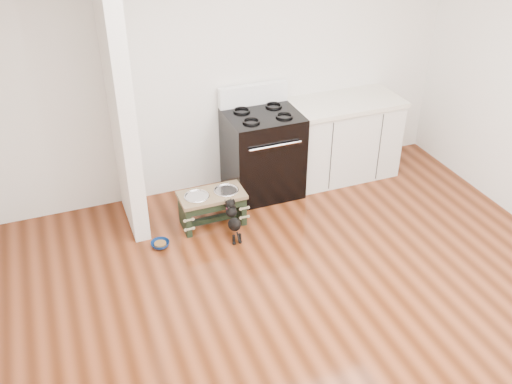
# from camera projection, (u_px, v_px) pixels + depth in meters

# --- Properties ---
(ground) EXTENTS (5.00, 5.00, 0.00)m
(ground) POSITION_uv_depth(u_px,v_px,m) (333.00, 328.00, 4.56)
(ground) COLOR #441D0C
(ground) RESTS_ON ground
(room_shell) EXTENTS (5.00, 5.00, 5.00)m
(room_shell) POSITION_uv_depth(u_px,v_px,m) (350.00, 148.00, 3.70)
(room_shell) COLOR silver
(room_shell) RESTS_ON ground
(partition_wall) EXTENTS (0.15, 0.80, 2.70)m
(partition_wall) POSITION_uv_depth(u_px,v_px,m) (119.00, 96.00, 5.15)
(partition_wall) COLOR silver
(partition_wall) RESTS_ON ground
(oven_range) EXTENTS (0.76, 0.69, 1.14)m
(oven_range) POSITION_uv_depth(u_px,v_px,m) (262.00, 152.00, 6.09)
(oven_range) COLOR black
(oven_range) RESTS_ON ground
(cabinet_run) EXTENTS (1.24, 0.64, 0.91)m
(cabinet_run) POSITION_uv_depth(u_px,v_px,m) (342.00, 139.00, 6.42)
(cabinet_run) COLOR silver
(cabinet_run) RESTS_ON ground
(dog_feeder) EXTENTS (0.65, 0.35, 0.37)m
(dog_feeder) POSITION_uv_depth(u_px,v_px,m) (212.00, 203.00, 5.66)
(dog_feeder) COLOR black
(dog_feeder) RESTS_ON ground
(puppy) EXTENTS (0.11, 0.33, 0.40)m
(puppy) POSITION_uv_depth(u_px,v_px,m) (233.00, 219.00, 5.48)
(puppy) COLOR black
(puppy) RESTS_ON ground
(floor_bowl) EXTENTS (0.21, 0.21, 0.06)m
(floor_bowl) POSITION_uv_depth(u_px,v_px,m) (160.00, 244.00, 5.45)
(floor_bowl) COLOR navy
(floor_bowl) RESTS_ON ground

